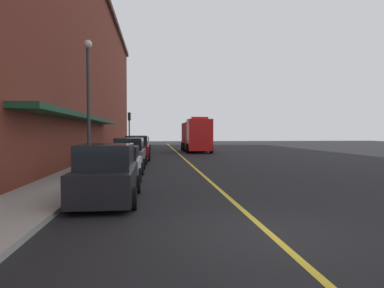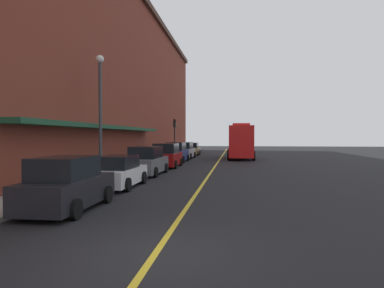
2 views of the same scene
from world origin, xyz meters
name	(u,v)px [view 1 (image 1 of 2)]	position (x,y,z in m)	size (l,w,h in m)	color
ground_plane	(181,156)	(0.00, 25.00, 0.00)	(112.00, 112.00, 0.00)	black
sidewalk_left	(114,155)	(-6.20, 25.00, 0.07)	(2.40, 70.00, 0.15)	#9E9B93
lane_center_stripe	(181,156)	(0.00, 25.00, 0.00)	(0.16, 70.00, 0.01)	gold
brick_building_left	(30,63)	(-13.06, 24.00, 8.19)	(12.49, 64.00, 16.36)	maroon
parked_car_0	(107,175)	(-3.94, 3.81, 0.84)	(1.99, 4.32, 1.81)	black
parked_car_1	(121,163)	(-4.03, 9.13, 0.74)	(2.04, 4.40, 1.56)	silver
parked_car_2	(130,154)	(-4.01, 14.71, 0.86)	(2.10, 4.83, 1.84)	#595B60
parked_car_3	(137,149)	(-3.86, 20.47, 0.89)	(2.13, 4.73, 1.92)	maroon
parked_car_4	(138,146)	(-4.03, 26.23, 0.88)	(2.08, 4.44, 1.91)	navy
parked_car_5	(141,144)	(-4.01, 31.62, 0.85)	(2.11, 4.61, 1.84)	silver
parked_car_6	(143,143)	(-3.98, 37.89, 0.78)	(2.05, 4.93, 1.66)	#A5844C
fire_truck	(196,136)	(2.22, 31.73, 1.82)	(2.92, 8.31, 3.83)	red
parking_meter_0	(95,155)	(-5.35, 10.19, 1.06)	(0.14, 0.18, 1.33)	#4C4C51
parking_meter_1	(92,156)	(-5.35, 9.37, 1.06)	(0.14, 0.18, 1.33)	#4C4C51
parking_meter_2	(94,156)	(-5.35, 9.71, 1.06)	(0.14, 0.18, 1.33)	#4C4C51
street_lamp_left	(88,91)	(-5.95, 11.76, 4.40)	(0.44, 0.44, 6.94)	#33383D
traffic_light_near	(129,124)	(-5.29, 32.36, 3.16)	(0.38, 0.36, 4.30)	#232326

